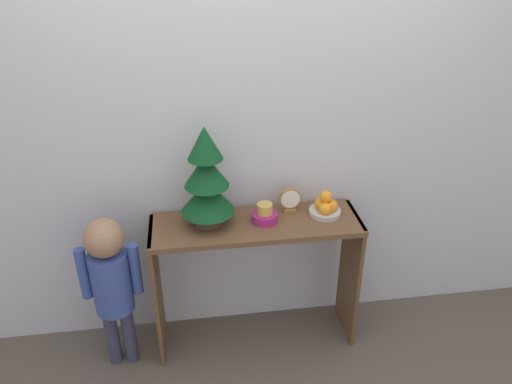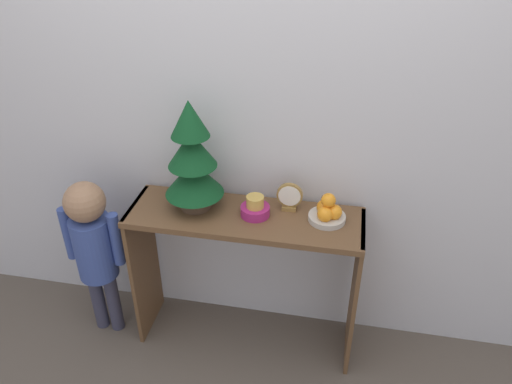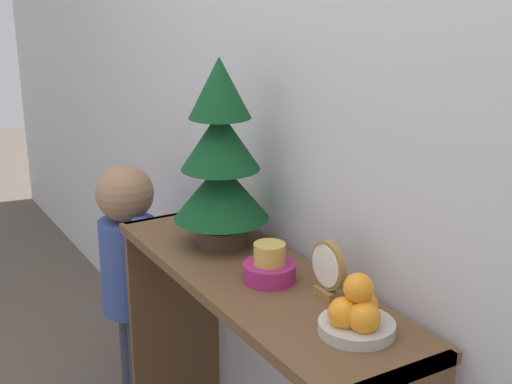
{
  "view_description": "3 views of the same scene",
  "coord_description": "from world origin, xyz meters",
  "px_view_note": "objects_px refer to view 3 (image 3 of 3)",
  "views": [
    {
      "loc": [
        -0.32,
        -2.04,
        2.22
      ],
      "look_at": [
        0.0,
        0.21,
        0.98
      ],
      "focal_mm": 35.0,
      "sensor_mm": 36.0,
      "label": 1
    },
    {
      "loc": [
        0.42,
        -1.72,
        2.15
      ],
      "look_at": [
        0.06,
        0.15,
        0.97
      ],
      "focal_mm": 35.0,
      "sensor_mm": 36.0,
      "label": 2
    },
    {
      "loc": [
        1.49,
        -0.7,
        1.59
      ],
      "look_at": [
        -0.05,
        0.2,
        1.02
      ],
      "focal_mm": 50.0,
      "sensor_mm": 36.0,
      "label": 3
    }
  ],
  "objects_px": {
    "desk_clock": "(328,270)",
    "mini_tree": "(221,157)",
    "fruit_bowl": "(357,314)",
    "child_figure": "(129,257)",
    "singing_bowl": "(269,267)"
  },
  "relations": [
    {
      "from": "fruit_bowl",
      "to": "child_figure",
      "type": "relative_size",
      "value": 0.18
    },
    {
      "from": "fruit_bowl",
      "to": "desk_clock",
      "type": "relative_size",
      "value": 1.2
    },
    {
      "from": "fruit_bowl",
      "to": "desk_clock",
      "type": "bearing_deg",
      "value": 163.36
    },
    {
      "from": "desk_clock",
      "to": "mini_tree",
      "type": "bearing_deg",
      "value": -172.55
    },
    {
      "from": "fruit_bowl",
      "to": "singing_bowl",
      "type": "distance_m",
      "value": 0.34
    },
    {
      "from": "fruit_bowl",
      "to": "child_figure",
      "type": "bearing_deg",
      "value": -174.68
    },
    {
      "from": "desk_clock",
      "to": "child_figure",
      "type": "distance_m",
      "value": 1.03
    },
    {
      "from": "mini_tree",
      "to": "fruit_bowl",
      "type": "bearing_deg",
      "value": 0.31
    },
    {
      "from": "mini_tree",
      "to": "singing_bowl",
      "type": "height_order",
      "value": "mini_tree"
    },
    {
      "from": "child_figure",
      "to": "desk_clock",
      "type": "bearing_deg",
      "value": 9.51
    },
    {
      "from": "desk_clock",
      "to": "child_figure",
      "type": "bearing_deg",
      "value": -170.49
    },
    {
      "from": "mini_tree",
      "to": "singing_bowl",
      "type": "xyz_separation_m",
      "value": [
        0.3,
        -0.02,
        -0.22
      ]
    },
    {
      "from": "fruit_bowl",
      "to": "desk_clock",
      "type": "xyz_separation_m",
      "value": [
        -0.18,
        0.06,
        0.02
      ]
    },
    {
      "from": "child_figure",
      "to": "mini_tree",
      "type": "bearing_deg",
      "value": 11.26
    },
    {
      "from": "child_figure",
      "to": "fruit_bowl",
      "type": "bearing_deg",
      "value": 5.32
    }
  ]
}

